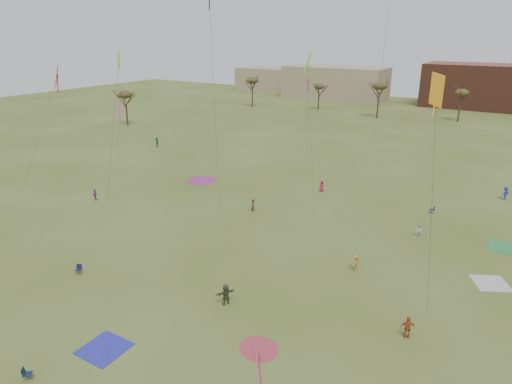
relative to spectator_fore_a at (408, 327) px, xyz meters
The scene contains 22 objects.
ground 17.98m from the spectator_fore_a, 164.95° to the right, with size 260.00×260.00×0.00m, color #42531A.
spectator_fore_a is the anchor object (origin of this frame).
spectator_fore_b 26.44m from the spectator_fore_a, 146.91° to the left, with size 0.75×0.59×1.55m, color #836553.
spectator_fore_c 13.81m from the spectator_fore_a, 165.59° to the right, with size 1.64×0.52×1.76m, color #4E4738.
flyer_mid_b 9.70m from the spectator_fore_a, 132.26° to the left, with size 1.02×0.59×1.58m, color #B27621.
spectator_mid_d 41.97m from the spectator_fore_a, behind, with size 0.88×0.37×1.51m, color purple.
spectator_mid_e 17.85m from the spectator_fore_a, 101.00° to the left, with size 0.75×0.59×1.55m, color white.
flyer_far_a 63.57m from the spectator_fore_a, 149.85° to the left, with size 1.70×0.54×1.83m, color #32812B.
flyer_far_b 31.18m from the spectator_fore_a, 125.60° to the left, with size 0.75×0.49×1.53m, color #A81C4A.
flyer_far_c 35.25m from the spectator_fore_a, 84.74° to the left, with size 1.16×0.67×1.80m, color #22329E.
blanket_blue 21.23m from the spectator_fore_a, 144.49° to the right, with size 2.94×2.94×0.03m, color #292CB4.
blanket_cream 12.11m from the spectator_fore_a, 69.61° to the left, with size 2.76×2.76×0.03m, color beige.
blanket_plum 40.44m from the spectator_fore_a, 149.90° to the left, with size 3.71×3.71×0.03m, color #992F83.
blanket_olive 20.27m from the spectator_fore_a, 76.63° to the left, with size 3.18×3.18×0.03m, color #328942.
camp_chair_left 28.16m from the spectator_fore_a, 166.27° to the right, with size 0.69×0.71×0.87m.
camp_chair_center 25.36m from the spectator_fore_a, 138.44° to the right, with size 0.74×0.74×0.87m.
camp_chair_right 25.55m from the spectator_fore_a, 98.27° to the left, with size 0.66×0.63×0.87m.
kites_aloft 34.28m from the spectator_fore_a, 131.99° to the left, with size 64.03×64.19×27.84m.
tree_line 77.40m from the spectator_fore_a, 105.17° to the left, with size 117.44×49.32×8.91m.
building_tan 122.19m from the spectator_fore_a, 115.38° to the left, with size 32.00×14.00×10.00m, color #937F60.
building_brick 116.11m from the spectator_fore_a, 96.11° to the left, with size 26.00×16.00×12.00m, color brown.
building_tan_west 143.38m from the spectator_fore_a, 125.06° to the left, with size 20.00×12.00×8.00m, color #937F60.
Camera 1 is at (22.50, -23.60, 20.57)m, focal length 31.56 mm.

